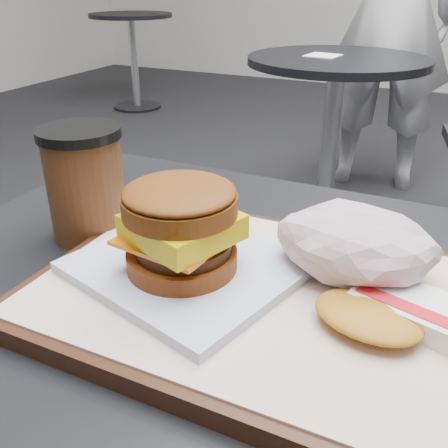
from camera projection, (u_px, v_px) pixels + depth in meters
serving_tray at (250, 295)px, 0.45m from camera, size 0.38×0.28×0.02m
breakfast_sandwich at (183, 237)px, 0.44m from camera, size 0.23×0.21×0.09m
hash_brown at (393, 312)px, 0.39m from camera, size 0.13×0.11×0.02m
crumpled_wrapper at (356, 244)px, 0.45m from camera, size 0.14×0.11×0.06m
coffee_cup at (85, 182)px, 0.54m from camera, size 0.09×0.09×0.13m
neighbor_table at (333, 108)px, 2.01m from camera, size 0.70×0.70×0.75m
napkin at (323, 55)px, 1.93m from camera, size 0.13×0.13×0.00m
patron at (392, 14)px, 2.40m from camera, size 0.69×0.52×1.72m
bg_table_mid at (132, 38)px, 4.04m from camera, size 0.66×0.66×0.75m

